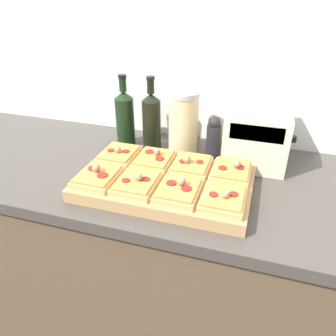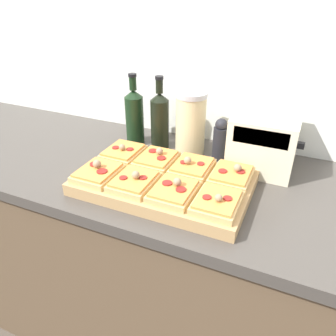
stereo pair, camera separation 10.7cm
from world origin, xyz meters
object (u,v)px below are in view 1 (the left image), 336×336
at_px(cutting_board, 165,183).
at_px(olive_oil_bottle, 125,117).
at_px(wine_bottle, 152,120).
at_px(grain_jar_tall, 183,123).
at_px(pepper_mill, 214,137).
at_px(toaster_oven, 257,137).

height_order(cutting_board, olive_oil_bottle, olive_oil_bottle).
relative_size(cutting_board, wine_bottle, 1.91).
bearing_deg(grain_jar_tall, wine_bottle, -180.00).
height_order(wine_bottle, pepper_mill, wine_bottle).
xyz_separation_m(wine_bottle, pepper_mill, (0.25, 0.00, -0.04)).
bearing_deg(olive_oil_bottle, toaster_oven, -0.09).
relative_size(wine_bottle, pepper_mill, 1.79).
bearing_deg(wine_bottle, olive_oil_bottle, -180.00).
bearing_deg(wine_bottle, grain_jar_tall, 0.00).
height_order(cutting_board, pepper_mill, pepper_mill).
bearing_deg(pepper_mill, cutting_board, -110.74).
bearing_deg(pepper_mill, toaster_oven, -0.31).
relative_size(grain_jar_tall, toaster_oven, 1.00).
xyz_separation_m(wine_bottle, toaster_oven, (0.41, -0.00, -0.02)).
relative_size(olive_oil_bottle, wine_bottle, 0.99).
relative_size(pepper_mill, toaster_oven, 0.66).
relative_size(grain_jar_tall, pepper_mill, 1.52).
xyz_separation_m(olive_oil_bottle, wine_bottle, (0.11, 0.00, 0.00)).
xyz_separation_m(grain_jar_tall, pepper_mill, (0.12, 0.00, -0.04)).
height_order(olive_oil_bottle, grain_jar_tall, olive_oil_bottle).
distance_m(cutting_board, olive_oil_bottle, 0.39).
xyz_separation_m(wine_bottle, grain_jar_tall, (0.13, 0.00, 0.00)).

